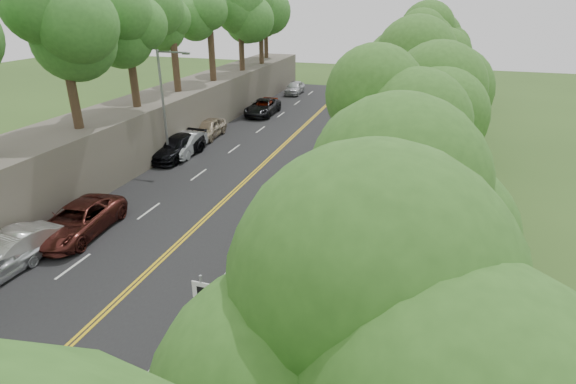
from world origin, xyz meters
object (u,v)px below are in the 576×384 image
signpost (203,306)px  construction_barrel (359,164)px  car_1 (10,251)px  painter_0 (243,265)px  concrete_block (318,262)px  streetlight (166,99)px  car_2 (78,220)px  person_far (381,144)px

signpost → construction_barrel: 19.19m
signpost → car_1: bearing=168.4°
painter_0 → concrete_block: bearing=-57.4°
streetlight → car_2: (1.46, -11.39, -3.82)m
painter_0 → construction_barrel: bearing=-12.8°
concrete_block → signpost: bearing=-112.0°
construction_barrel → concrete_block: (0.31, -13.00, -0.08)m
streetlight → car_1: 15.31m
construction_barrel → car_1: bearing=-127.6°
signpost → car_2: signpost is taller
construction_barrel → concrete_block: construction_barrel is taller
car_1 → car_2: bearing=82.5°
car_2 → person_far: bearing=47.1°
streetlight → car_1: bearing=-87.2°
person_far → car_1: bearing=80.9°
concrete_block → car_1: (-13.23, -3.81, 0.36)m
signpost → person_far: (3.15, 22.86, -1.00)m
person_far → painter_0: bearing=104.5°
signpost → concrete_block: 6.66m
streetlight → concrete_block: bearing=-38.3°
concrete_block → person_far: 16.87m
car_1 → concrete_block: bearing=20.9°
streetlight → construction_barrel: (13.63, 2.00, -4.10)m
car_1 → painter_0: size_ratio=2.48×
construction_barrel → person_far: (1.03, 3.85, 0.42)m
concrete_block → car_1: bearing=-164.0°
streetlight → construction_barrel: bearing=8.3°
car_1 → painter_0: painter_0 is taller
car_2 → person_far: person_far is taller
streetlight → person_far: (14.66, 5.85, -3.68)m
signpost → construction_barrel: signpost is taller
streetlight → person_far: 16.21m
car_2 → person_far: 21.71m
person_far → construction_barrel: bearing=99.9°
signpost → concrete_block: (2.43, 6.02, -1.50)m
car_1 → person_far: (13.95, 20.65, 0.14)m
car_1 → painter_0: 10.65m
concrete_block → car_1: size_ratio=0.26×
streetlight → concrete_block: 18.24m
streetlight → construction_barrel: size_ratio=8.11×
car_1 → painter_0: bearing=14.6°
car_1 → car_2: size_ratio=0.84×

